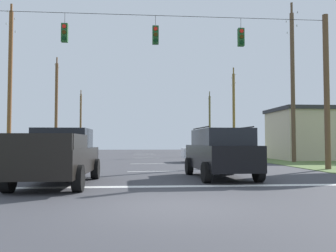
% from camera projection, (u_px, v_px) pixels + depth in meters
% --- Properties ---
extents(ground_plane, '(120.00, 120.00, 0.00)m').
position_uv_depth(ground_plane, '(169.00, 206.00, 8.06)').
color(ground_plane, '#3D3D42').
extents(stop_bar_stripe, '(15.79, 0.45, 0.01)m').
position_uv_depth(stop_bar_stripe, '(160.00, 186.00, 11.62)').
color(stop_bar_stripe, white).
rests_on(stop_bar_stripe, ground).
extents(lane_dash_0, '(2.50, 0.15, 0.01)m').
position_uv_depth(lane_dash_0, '(152.00, 171.00, 17.60)').
color(lane_dash_0, white).
rests_on(lane_dash_0, ground).
extents(lane_dash_1, '(2.50, 0.15, 0.01)m').
position_uv_depth(lane_dash_1, '(149.00, 164.00, 23.81)').
color(lane_dash_1, white).
rests_on(lane_dash_1, ground).
extents(lane_dash_2, '(2.50, 0.15, 0.01)m').
position_uv_depth(lane_dash_2, '(146.00, 158.00, 32.20)').
color(lane_dash_2, white).
rests_on(lane_dash_2, ground).
extents(lane_dash_3, '(2.50, 0.15, 0.01)m').
position_uv_depth(lane_dash_3, '(145.00, 155.00, 40.46)').
color(lane_dash_3, white).
rests_on(lane_dash_3, ground).
extents(lane_dash_4, '(2.50, 0.15, 0.01)m').
position_uv_depth(lane_dash_4, '(144.00, 153.00, 45.47)').
color(lane_dash_4, white).
rests_on(lane_dash_4, ground).
extents(overhead_signal_span, '(19.06, 0.31, 8.36)m').
position_uv_depth(overhead_signal_span, '(152.00, 81.00, 18.21)').
color(overhead_signal_span, brown).
rests_on(overhead_signal_span, ground).
extents(pickup_truck, '(2.35, 5.43, 1.95)m').
position_uv_depth(pickup_truck, '(59.00, 156.00, 12.22)').
color(pickup_truck, black).
rests_on(pickup_truck, ground).
extents(suv_black, '(2.40, 4.89, 2.05)m').
position_uv_depth(suv_black, '(220.00, 152.00, 14.36)').
color(suv_black, black).
rests_on(suv_black, ground).
extents(distant_car_crossing_white, '(4.30, 2.03, 1.52)m').
position_uv_depth(distant_car_crossing_white, '(212.00, 151.00, 26.09)').
color(distant_car_crossing_white, silver).
rests_on(distant_car_crossing_white, ground).
extents(utility_pole_mid_right, '(0.30, 1.99, 11.67)m').
position_uv_depth(utility_pole_mid_right, '(293.00, 83.00, 25.63)').
color(utility_pole_mid_right, brown).
rests_on(utility_pole_mid_right, ground).
extents(utility_pole_far_right, '(0.29, 1.87, 9.95)m').
position_uv_depth(utility_pole_far_right, '(234.00, 112.00, 40.07)').
color(utility_pole_far_right, brown).
rests_on(utility_pole_far_right, ground).
extents(utility_pole_near_left, '(0.29, 1.94, 9.31)m').
position_uv_depth(utility_pole_near_left, '(210.00, 122.00, 54.65)').
color(utility_pole_near_left, brown).
rests_on(utility_pole_near_left, ground).
extents(utility_pole_far_left, '(0.28, 1.81, 11.08)m').
position_uv_depth(utility_pole_far_left, '(10.00, 82.00, 24.39)').
color(utility_pole_far_left, brown).
rests_on(utility_pole_far_left, ground).
extents(utility_pole_distant_right, '(0.31, 1.78, 10.48)m').
position_uv_depth(utility_pole_distant_right, '(56.00, 108.00, 37.40)').
color(utility_pole_distant_right, brown).
rests_on(utility_pole_distant_right, ground).
extents(utility_pole_distant_left, '(0.28, 1.69, 9.11)m').
position_uv_depth(utility_pole_distant_left, '(81.00, 121.00, 51.93)').
color(utility_pole_distant_left, brown).
rests_on(utility_pole_distant_left, ground).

